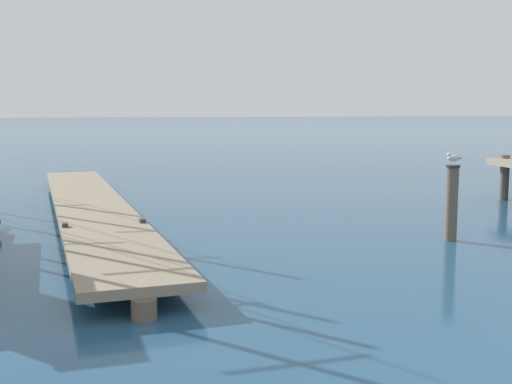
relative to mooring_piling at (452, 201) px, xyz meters
The scene contains 3 objects.
floating_dock 9.01m from the mooring_piling, 148.37° to the left, with size 3.23×17.29×0.53m.
mooring_piling is the anchor object (origin of this frame).
perched_seagull 0.95m from the mooring_piling, ahead, with size 0.38×0.15×0.27m.
Camera 1 is at (-4.76, -3.74, 2.90)m, focal length 45.50 mm.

